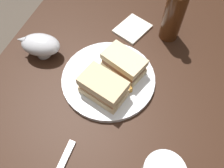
{
  "coord_description": "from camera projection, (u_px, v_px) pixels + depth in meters",
  "views": [
    {
      "loc": [
        0.29,
        0.09,
        1.33
      ],
      "look_at": [
        -0.03,
        -0.02,
        0.79
      ],
      "focal_mm": 37.12,
      "sensor_mm": 36.0,
      "label": 1
    }
  ],
  "objects": [
    {
      "name": "sandwich_half_left",
      "position": [
        104.0,
        86.0,
        0.61
      ],
      "size": [
        0.1,
        0.14,
        0.06
      ],
      "color": "#CCB284",
      "rests_on": "plate"
    },
    {
      "name": "dining_table",
      "position": [
        114.0,
        142.0,
        0.97
      ],
      "size": [
        1.24,
        0.79,
        0.76
      ],
      "primitive_type": "cube",
      "color": "black",
      "rests_on": "ground"
    },
    {
      "name": "potato_wedge_middle",
      "position": [
        126.0,
        81.0,
        0.65
      ],
      "size": [
        0.03,
        0.04,
        0.02
      ],
      "primitive_type": "cube",
      "rotation": [
        0.0,
        0.0,
        5.24
      ],
      "color": "#AD702D",
      "rests_on": "plate"
    },
    {
      "name": "cider_bottle",
      "position": [
        175.0,
        11.0,
        0.69
      ],
      "size": [
        0.06,
        0.06,
        0.25
      ],
      "color": "#47230F",
      "rests_on": "dining_table"
    },
    {
      "name": "sandwich_half_right",
      "position": [
        124.0,
        64.0,
        0.65
      ],
      "size": [
        0.11,
        0.13,
        0.06
      ],
      "color": "beige",
      "rests_on": "plate"
    },
    {
      "name": "ground_plane",
      "position": [
        114.0,
        164.0,
        1.29
      ],
      "size": [
        6.0,
        6.0,
        0.0
      ],
      "primitive_type": "plane",
      "color": "#4C4238"
    },
    {
      "name": "potato_wedge_right_edge",
      "position": [
        120.0,
        79.0,
        0.65
      ],
      "size": [
        0.05,
        0.06,
        0.02
      ],
      "primitive_type": "cube",
      "rotation": [
        0.0,
        0.0,
        2.24
      ],
      "color": "#AD702D",
      "rests_on": "plate"
    },
    {
      "name": "napkin",
      "position": [
        132.0,
        29.0,
        0.78
      ],
      "size": [
        0.14,
        0.12,
        0.01
      ],
      "primitive_type": "cube",
      "rotation": [
        0.0,
        0.0,
        -0.37
      ],
      "color": "silver",
      "rests_on": "dining_table"
    },
    {
      "name": "potato_wedge_front",
      "position": [
        114.0,
        84.0,
        0.64
      ],
      "size": [
        0.05,
        0.04,
        0.02
      ],
      "primitive_type": "cube",
      "rotation": [
        0.0,
        0.0,
        2.47
      ],
      "color": "#AD702D",
      "rests_on": "plate"
    },
    {
      "name": "potato_wedge_stray",
      "position": [
        123.0,
        91.0,
        0.63
      ],
      "size": [
        0.05,
        0.04,
        0.02
      ],
      "primitive_type": "cube",
      "rotation": [
        0.0,
        0.0,
        2.66
      ],
      "color": "#B77F33",
      "rests_on": "plate"
    },
    {
      "name": "potato_wedge_back",
      "position": [
        122.0,
        91.0,
        0.63
      ],
      "size": [
        0.06,
        0.05,
        0.02
      ],
      "primitive_type": "cube",
      "rotation": [
        0.0,
        0.0,
        2.4
      ],
      "color": "#B77F33",
      "rests_on": "plate"
    },
    {
      "name": "potato_wedge_left_edge",
      "position": [
        118.0,
        88.0,
        0.64
      ],
      "size": [
        0.04,
        0.06,
        0.01
      ],
      "primitive_type": "cube",
      "rotation": [
        0.0,
        0.0,
        1.18
      ],
      "color": "#B77F33",
      "rests_on": "plate"
    },
    {
      "name": "gravy_boat",
      "position": [
        40.0,
        45.0,
        0.69
      ],
      "size": [
        0.1,
        0.14,
        0.07
      ],
      "color": "#B7B7BC",
      "rests_on": "dining_table"
    },
    {
      "name": "plate",
      "position": [
        108.0,
        79.0,
        0.67
      ],
      "size": [
        0.27,
        0.27,
        0.01
      ],
      "primitive_type": "cylinder",
      "color": "white",
      "rests_on": "dining_table"
    }
  ]
}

